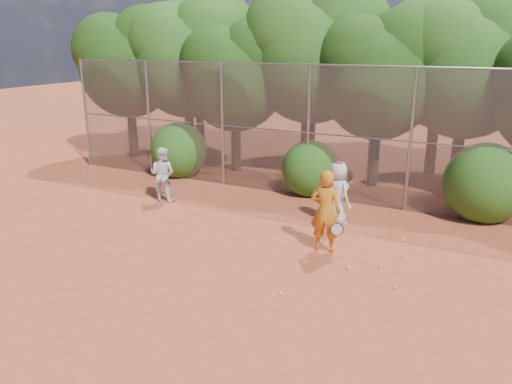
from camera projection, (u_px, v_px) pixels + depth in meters
The scene contains 24 objects.
ground at pixel (244, 283), 10.04m from camera, with size 80.00×80.00×0.00m, color #A84326.
fence_back at pixel (337, 134), 14.61m from camera, with size 20.05×0.09×4.03m.
tree_0 at pixel (129, 59), 19.80m from camera, with size 4.38×3.81×6.00m.
tree_1 at pixel (189, 53), 19.08m from camera, with size 4.64×4.03×6.35m.
tree_2 at pixel (237, 72), 17.58m from camera, with size 3.99×3.47×5.47m.
tree_3 at pixel (315, 48), 17.12m from camera, with size 4.89×4.26×6.70m.
tree_4 at pixel (382, 70), 15.72m from camera, with size 4.19×3.64×5.73m.
tree_5 at pixel (470, 61), 15.24m from camera, with size 4.51×3.92×6.17m.
tree_9 at pixel (199, 48), 21.43m from camera, with size 4.83×4.20×6.62m.
tree_10 at pixel (311, 41), 19.36m from camera, with size 5.15×4.48×7.06m.
tree_11 at pixel (443, 55), 17.01m from camera, with size 4.64×4.03×6.35m.
bush_0 at pixel (179, 148), 17.70m from camera, with size 2.00×2.00×2.00m, color #204D13.
bush_1 at pixel (311, 166), 15.58m from camera, with size 1.80×1.80×1.80m, color #204D13.
bush_2 at pixel (486, 179), 13.37m from camera, with size 2.20×2.20×2.20m, color #204D13.
player_yellow at pixel (325, 211), 11.33m from camera, with size 0.88×0.59×1.93m.
player_teen at pixel (337, 194), 12.98m from camera, with size 0.99×0.90×1.72m.
player_white at pixel (162, 174), 14.98m from camera, with size 0.91×0.80×1.64m.
ball_0 at pixel (348, 268), 10.65m from camera, with size 0.07×0.07×0.07m, color #B2D927.
ball_1 at pixel (403, 240), 12.12m from camera, with size 0.07×0.07×0.07m, color #B2D927.
ball_2 at pixel (281, 293), 9.58m from camera, with size 0.07×0.07×0.07m, color #B2D927.
ball_3 at pixel (395, 287), 9.82m from camera, with size 0.07×0.07×0.07m, color #B2D927.
ball_4 at pixel (349, 267), 10.70m from camera, with size 0.07×0.07×0.07m, color #B2D927.
ball_5 at pixel (403, 256), 11.20m from camera, with size 0.07×0.07×0.07m, color #B2D927.
ball_6 at pixel (379, 267), 10.70m from camera, with size 0.07×0.07×0.07m, color #B2D927.
Camera 1 is at (4.28, -7.98, 4.73)m, focal length 35.00 mm.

